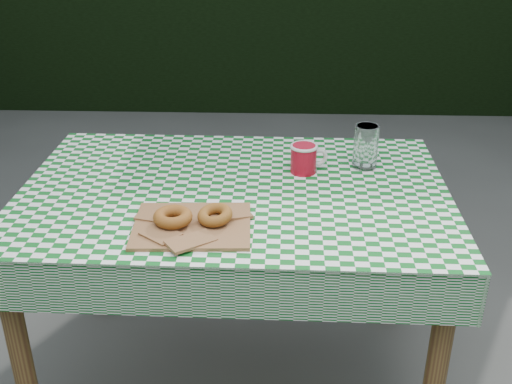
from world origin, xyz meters
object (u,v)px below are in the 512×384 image
coffee_mug (304,159)px  drinking_glass (366,146)px  table (236,292)px  paper_bag (192,225)px

coffee_mug → drinking_glass: bearing=-1.7°
table → coffee_mug: size_ratio=7.76×
coffee_mug → drinking_glass: (0.20, 0.05, 0.02)m
table → coffee_mug: bearing=32.0°
table → paper_bag: paper_bag is taller
table → coffee_mug: (0.21, 0.13, 0.43)m
drinking_glass → table: bearing=-156.8°
paper_bag → drinking_glass: drinking_glass is taller
paper_bag → drinking_glass: bearing=39.5°
paper_bag → coffee_mug: size_ratio=1.90×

